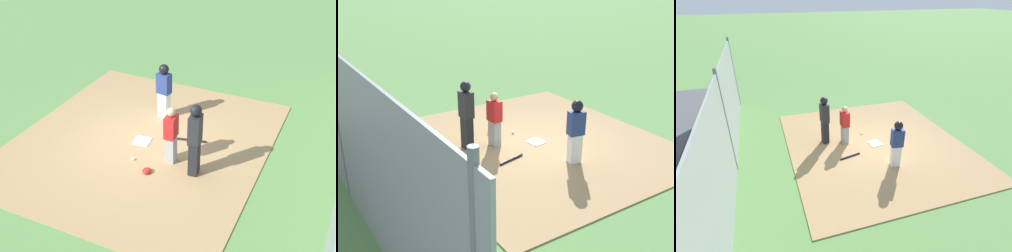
{
  "view_description": "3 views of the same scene",
  "coord_description": "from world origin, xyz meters",
  "views": [
    {
      "loc": [
        -8.62,
        -4.79,
        6.45
      ],
      "look_at": [
        0.12,
        -0.71,
        0.62
      ],
      "focal_mm": 47.22,
      "sensor_mm": 36.0,
      "label": 1
    },
    {
      "loc": [
        8.31,
        -6.36,
        4.7
      ],
      "look_at": [
        0.52,
        -1.33,
        0.97
      ],
      "focal_mm": 44.18,
      "sensor_mm": 36.0,
      "label": 2
    },
    {
      "loc": [
        7.89,
        -3.83,
        5.23
      ],
      "look_at": [
        -0.38,
        -1.12,
        0.78
      ],
      "focal_mm": 28.3,
      "sensor_mm": 36.0,
      "label": 3
    }
  ],
  "objects": [
    {
      "name": "home_plate",
      "position": [
        0.0,
        0.0,
        0.04
      ],
      "size": [
        0.49,
        0.49,
        0.02
      ],
      "primitive_type": "cube",
      "rotation": [
        0.0,
        0.0,
        0.13
      ],
      "color": "white",
      "rests_on": "dirt_infield"
    },
    {
      "name": "catcher_mask",
      "position": [
        -1.17,
        -0.75,
        0.09
      ],
      "size": [
        0.24,
        0.2,
        0.12
      ],
      "primitive_type": "ellipsoid",
      "color": "red",
      "rests_on": "dirt_infield"
    },
    {
      "name": "baseball",
      "position": [
        -0.85,
        -0.21,
        0.07
      ],
      "size": [
        0.07,
        0.07,
        0.07
      ],
      "primitive_type": "sphere",
      "color": "white",
      "rests_on": "dirt_infield"
    },
    {
      "name": "runner",
      "position": [
        1.48,
        0.05,
        0.95
      ],
      "size": [
        0.32,
        0.42,
        1.62
      ],
      "rotation": [
        0.0,
        0.0,
        2.96
      ],
      "color": "silver",
      "rests_on": "dirt_infield"
    },
    {
      "name": "baseball_bat",
      "position": [
        0.57,
        -1.2,
        0.06
      ],
      "size": [
        0.23,
        0.78,
        0.06
      ],
      "primitive_type": "cylinder",
      "rotation": [
        0.0,
        1.57,
        1.79
      ],
      "color": "black",
      "rests_on": "dirt_infield"
    },
    {
      "name": "umpire",
      "position": [
        -0.7,
        -1.77,
        1.01
      ],
      "size": [
        0.4,
        0.3,
        1.84
      ],
      "rotation": [
        0.0,
        0.0,
        1.67
      ],
      "color": "black",
      "rests_on": "dirt_infield"
    },
    {
      "name": "ground_plane",
      "position": [
        0.0,
        0.0,
        0.0
      ],
      "size": [
        140.0,
        140.0,
        0.0
      ],
      "primitive_type": "plane",
      "color": "#5B8947"
    },
    {
      "name": "catcher",
      "position": [
        -0.46,
        -1.06,
        0.79
      ],
      "size": [
        0.4,
        0.29,
        1.49
      ],
      "rotation": [
        0.0,
        0.0,
        1.65
      ],
      "color": "#9E9EA3",
      "rests_on": "dirt_infield"
    },
    {
      "name": "dirt_infield",
      "position": [
        0.0,
        0.0,
        0.01
      ],
      "size": [
        7.2,
        6.4,
        0.03
      ],
      "primitive_type": "cube",
      "color": "#A88456",
      "rests_on": "ground_plane"
    }
  ]
}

